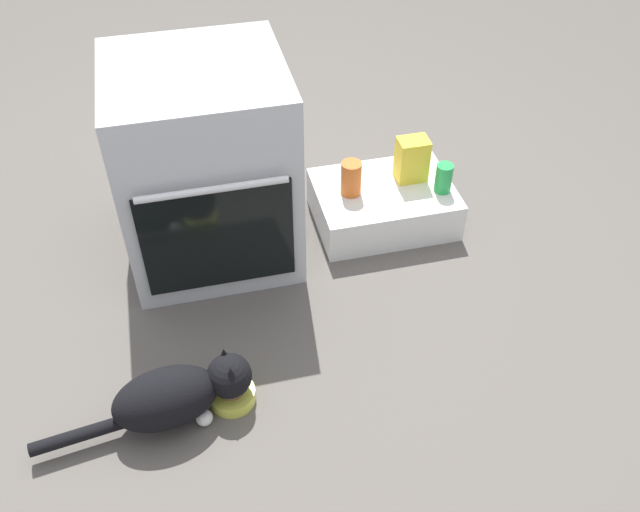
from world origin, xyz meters
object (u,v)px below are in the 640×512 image
Objects in this scene: oven at (205,166)px; food_bowl at (232,394)px; cat at (177,395)px; snack_bag at (412,159)px; pantry_cabinet at (383,204)px; sauce_jar at (351,178)px; soda_can at (444,178)px.

oven reaches higher than food_bowl.
cat is 1.30m from snack_bag.
cat is at bearing -139.39° from pantry_cabinet.
sauce_jar is at bearing 37.69° from cat.
food_bowl is at bearing -144.45° from soda_can.
snack_bag is 0.26m from sauce_jar.
pantry_cabinet reaches higher than food_bowl.
soda_can is at bearing -11.15° from sauce_jar.
pantry_cabinet is 3.89× the size of sauce_jar.
cat is 1.31m from soda_can.
sauce_jar reaches higher than cat.
soda_can is at bearing -17.61° from pantry_cabinet.
sauce_jar is at bearing -171.69° from snack_bag.
food_bowl is at bearing -137.29° from snack_bag.
oven is 4.23× the size of snack_bag.
pantry_cabinet is 0.21m from snack_bag.
pantry_cabinet is at bearing 32.76° from cat.
pantry_cabinet is 1.04m from food_bowl.
cat is 4.80× the size of sauce_jar.
cat is 5.60× the size of soda_can.
oven is at bearing 179.42° from sauce_jar.
oven reaches higher than sauce_jar.
oven is 6.34× the size of soda_can.
snack_bag is 0.15m from soda_can.
oven is at bearing -177.71° from snack_bag.
oven is at bearing 67.27° from cat.
cat is at bearing -104.88° from oven.
cat is (-0.20, -0.77, -0.27)m from oven.
oven is 0.84m from cat.
sauce_jar is (0.75, 0.76, 0.12)m from cat.
sauce_jar is at bearing 168.85° from soda_can.
snack_bag reaches higher than food_bowl.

